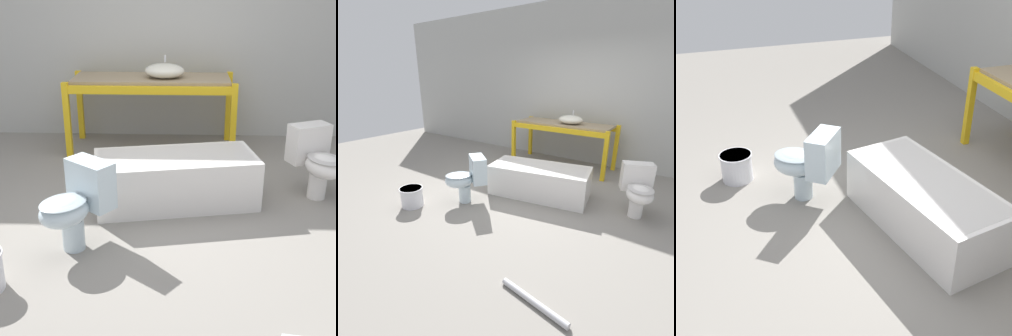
# 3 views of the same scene
# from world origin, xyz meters

# --- Properties ---
(ground_plane) EXTENTS (12.00, 12.00, 0.00)m
(ground_plane) POSITION_xyz_m (0.00, 0.00, 0.00)
(ground_plane) COLOR gray
(bathtub_main) EXTENTS (1.58, 0.92, 0.47)m
(bathtub_main) POSITION_xyz_m (0.10, 0.17, 0.27)
(bathtub_main) COLOR white
(bathtub_main) RESTS_ON ground_plane
(toilet_near) EXTENTS (0.63, 0.67, 0.68)m
(toilet_near) POSITION_xyz_m (-0.64, -0.63, 0.39)
(toilet_near) COLOR silver
(toilet_near) RESTS_ON ground_plane
(bucket_white) EXTENTS (0.32, 0.32, 0.28)m
(bucket_white) POSITION_xyz_m (-1.19, -1.22, 0.15)
(bucket_white) COLOR silver
(bucket_white) RESTS_ON ground_plane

